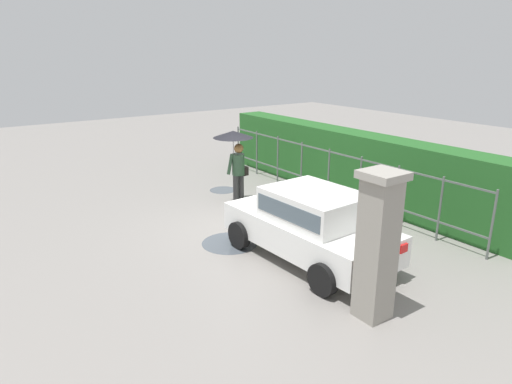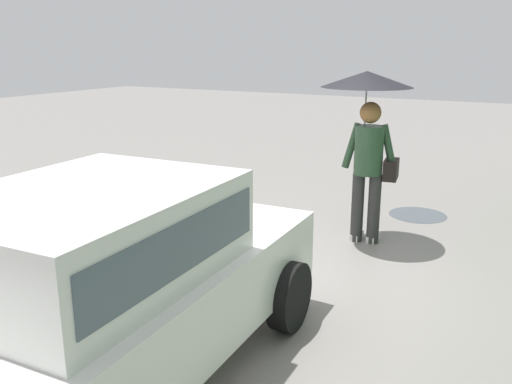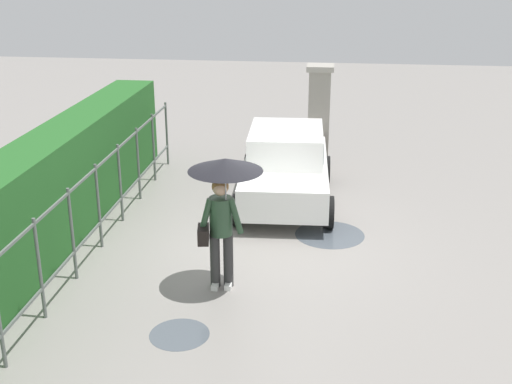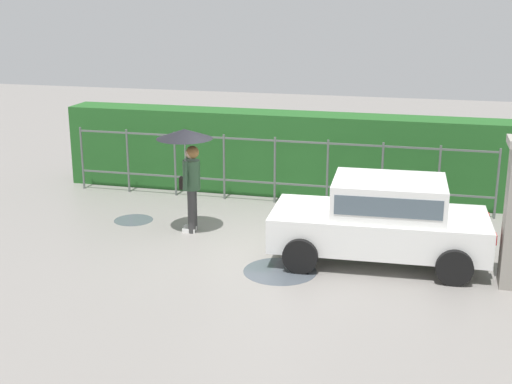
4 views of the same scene
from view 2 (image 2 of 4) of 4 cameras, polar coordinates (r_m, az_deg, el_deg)
name	(u,v)px [view 2 (image 2 of 4)]	position (r m, az deg, el deg)	size (l,w,h in m)	color
ground_plane	(277,269)	(6.00, 2.18, -8.03)	(40.00, 40.00, 0.00)	gray
car	(103,281)	(3.91, -15.77, -8.94)	(3.80, 2.00, 1.48)	white
pedestrian	(368,115)	(6.63, 11.68, 7.93)	(1.08, 1.08, 2.07)	#333333
puddle_near	(153,277)	(5.89, -10.76, -8.75)	(1.25, 1.25, 0.00)	#4C545B
puddle_far	(418,215)	(8.16, 16.57, -2.31)	(0.81, 0.81, 0.00)	#4C545B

